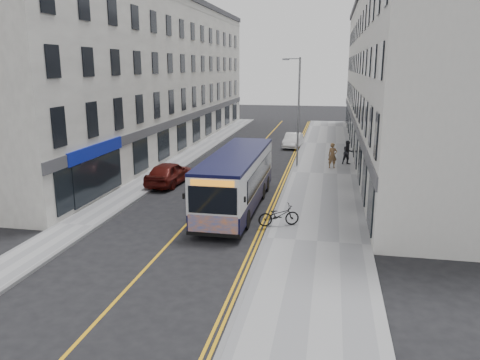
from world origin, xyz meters
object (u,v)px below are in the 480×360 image
at_px(pedestrian_near, 333,156).
at_px(pedestrian_far, 348,153).
at_px(streetlamp, 297,109).
at_px(city_bus, 237,178).
at_px(bicycle, 279,215).
at_px(car_maroon, 169,173).
at_px(car_white, 293,140).

xyz_separation_m(pedestrian_near, pedestrian_far, (1.14, 1.52, -0.01)).
bearing_deg(pedestrian_far, pedestrian_near, -150.22).
relative_size(streetlamp, pedestrian_near, 4.36).
height_order(streetlamp, city_bus, streetlamp).
bearing_deg(pedestrian_near, bicycle, -115.33).
bearing_deg(car_maroon, streetlamp, -133.67).
bearing_deg(streetlamp, pedestrian_near, -2.42).
relative_size(streetlamp, car_maroon, 1.82).
bearing_deg(bicycle, pedestrian_near, -31.68).
bearing_deg(bicycle, city_bus, 21.80).
bearing_deg(car_white, city_bus, -89.14).
xyz_separation_m(city_bus, car_maroon, (-5.26, 4.19, -0.89)).
xyz_separation_m(city_bus, pedestrian_near, (4.96, 10.75, -0.61)).
xyz_separation_m(pedestrian_far, car_white, (-4.76, 7.53, -0.37)).
bearing_deg(streetlamp, bicycle, -89.03).
bearing_deg(pedestrian_far, car_white, 98.98).
height_order(streetlamp, car_white, streetlamp).
bearing_deg(car_maroon, pedestrian_near, -142.37).
height_order(city_bus, car_white, city_bus).
height_order(city_bus, pedestrian_far, city_bus).
distance_m(pedestrian_far, car_white, 8.92).
xyz_separation_m(city_bus, bicycle, (2.54, -2.70, -1.01)).
bearing_deg(city_bus, streetlamp, 78.00).
distance_m(streetlamp, car_maroon, 10.73).
bearing_deg(streetlamp, car_maroon, -138.59).
xyz_separation_m(pedestrian_near, car_maroon, (-10.22, -6.56, -0.29)).
bearing_deg(car_maroon, pedestrian_far, -139.66).
height_order(streetlamp, car_maroon, streetlamp).
bearing_deg(bicycle, pedestrian_far, -34.86).
bearing_deg(pedestrian_far, streetlamp, 177.01).
bearing_deg(bicycle, streetlamp, -20.50).
height_order(pedestrian_far, car_maroon, pedestrian_far).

